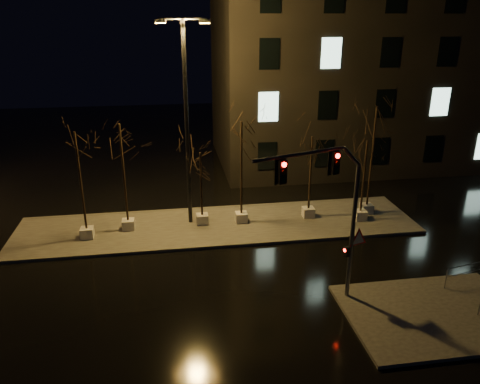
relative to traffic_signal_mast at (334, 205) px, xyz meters
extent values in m
plane|color=black|center=(-3.50, 2.13, -4.42)|extent=(90.00, 90.00, 0.00)
cube|color=#42403B|center=(-3.50, 8.13, -4.35)|extent=(22.00, 5.00, 0.15)
cube|color=#42403B|center=(4.00, -1.37, -4.35)|extent=(7.00, 5.00, 0.15)
cube|color=black|center=(10.50, 20.13, 3.08)|extent=(25.00, 12.00, 15.00)
cube|color=silver|center=(-10.46, 7.56, -4.00)|extent=(0.65, 0.65, 0.55)
cylinder|color=black|center=(-10.46, 7.56, -1.17)|extent=(0.11, 0.11, 5.10)
cube|color=silver|center=(-8.40, 8.29, -4.00)|extent=(0.65, 0.65, 0.55)
cylinder|color=black|center=(-8.40, 8.29, -1.09)|extent=(0.11, 0.11, 5.28)
cube|color=silver|center=(-4.38, 8.39, -4.00)|extent=(0.65, 0.65, 0.55)
cylinder|color=black|center=(-4.38, 8.39, -1.94)|extent=(0.11, 0.11, 3.57)
cube|color=silver|center=(-2.18, 8.29, -4.00)|extent=(0.65, 0.65, 0.55)
cylinder|color=black|center=(-2.18, 8.29, -1.13)|extent=(0.11, 0.11, 5.18)
cube|color=silver|center=(1.74, 8.42, -4.00)|extent=(0.65, 0.65, 0.55)
cylinder|color=black|center=(1.74, 8.42, -1.63)|extent=(0.11, 0.11, 4.19)
cube|color=silver|center=(4.54, 7.57, -4.00)|extent=(0.65, 0.65, 0.55)
cylinder|color=black|center=(4.54, 7.57, -1.68)|extent=(0.11, 0.11, 4.08)
cube|color=silver|center=(5.28, 8.42, -4.00)|extent=(0.65, 0.65, 0.55)
cylinder|color=black|center=(5.28, 8.42, -0.86)|extent=(0.11, 0.11, 5.73)
cylinder|color=#55575C|center=(1.00, 0.34, -1.45)|extent=(0.17, 0.17, 5.65)
cylinder|color=#55575C|center=(-1.54, -0.51, 2.17)|extent=(3.61, 1.32, 0.13)
cube|color=black|center=(-0.07, -0.02, 1.65)|extent=(0.33, 0.29, 0.85)
cube|color=black|center=(-2.21, -0.74, 1.65)|extent=(0.33, 0.29, 0.85)
cube|color=black|center=(0.80, 0.27, -2.20)|extent=(0.25, 0.23, 0.42)
cone|color=red|center=(1.28, 0.38, -1.73)|extent=(0.94, 0.34, 0.98)
sphere|color=#FF0C07|center=(1.00, 0.34, 1.93)|extent=(0.17, 0.17, 0.17)
cylinder|color=black|center=(-5.01, 8.73, 1.10)|extent=(0.22, 0.22, 10.75)
cylinder|color=black|center=(-5.01, 8.73, 6.48)|extent=(2.36, 0.40, 0.11)
cube|color=orange|center=(-6.08, 8.86, 6.32)|extent=(0.57, 0.37, 0.22)
cube|color=orange|center=(-3.94, 8.60, 6.32)|extent=(0.57, 0.37, 0.22)
cylinder|color=#55575C|center=(5.33, 0.20, -3.84)|extent=(0.05, 0.05, 0.86)
cylinder|color=#55575C|center=(6.36, 0.42, -3.36)|extent=(2.08, 0.47, 0.04)
cylinder|color=#55575C|center=(6.36, 0.42, -3.75)|extent=(2.08, 0.47, 0.04)
cylinder|color=#55575C|center=(5.55, -1.76, -3.87)|extent=(0.04, 0.04, 0.81)
camera|label=1|loc=(-5.95, -15.46, 6.65)|focal=35.00mm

